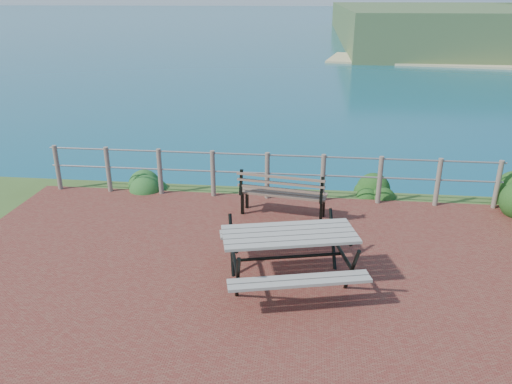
% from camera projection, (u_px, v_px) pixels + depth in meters
% --- Properties ---
extents(ground, '(10.00, 7.00, 0.12)m').
position_uv_depth(ground, '(246.00, 283.00, 7.48)').
color(ground, maroon).
rests_on(ground, ground).
extents(ocean, '(1200.00, 1200.00, 0.00)m').
position_uv_depth(ocean, '(315.00, 6.00, 192.18)').
color(ocean, '#126371').
rests_on(ocean, ground).
extents(safety_railing, '(9.40, 0.10, 1.00)m').
position_uv_depth(safety_railing, '(267.00, 173.00, 10.37)').
color(safety_railing, '#6B5B4C').
rests_on(safety_railing, ground).
extents(picnic_table, '(2.06, 1.63, 0.81)m').
position_uv_depth(picnic_table, '(289.00, 252.00, 7.30)').
color(picnic_table, gray).
rests_on(picnic_table, ground).
extents(park_bench, '(1.71, 0.68, 0.94)m').
position_uv_depth(park_bench, '(283.00, 186.00, 9.53)').
color(park_bench, brown).
rests_on(park_bench, ground).
extents(shrub_lip_west, '(0.88, 0.88, 0.66)m').
position_uv_depth(shrub_lip_west, '(145.00, 186.00, 11.29)').
color(shrub_lip_west, '#215921').
rests_on(shrub_lip_west, ground).
extents(shrub_lip_east, '(0.81, 0.81, 0.57)m').
position_uv_depth(shrub_lip_east, '(374.00, 193.00, 10.87)').
color(shrub_lip_east, '#144114').
rests_on(shrub_lip_east, ground).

